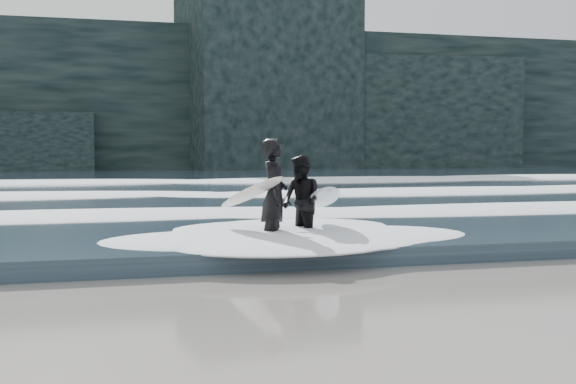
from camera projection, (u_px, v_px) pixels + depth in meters
name	position (u px, v px, depth m)	size (l,w,h in m)	color
ground	(381.00, 320.00, 7.42)	(120.00, 120.00, 0.00)	olive
sea	(157.00, 181.00, 35.39)	(90.00, 52.00, 0.30)	#253745
headland	(137.00, 102.00, 51.50)	(70.00, 9.00, 10.00)	black
foam_near	(228.00, 209.00, 16.08)	(60.00, 3.20, 0.20)	white
foam_mid	(190.00, 190.00, 22.83)	(60.00, 4.00, 0.24)	white
foam_far	(164.00, 178.00, 31.52)	(60.00, 4.80, 0.30)	white
surfer_left	(271.00, 194.00, 12.41)	(1.28, 1.90, 1.93)	black
surfer_right	(304.00, 201.00, 12.82)	(1.30, 2.00, 1.64)	black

